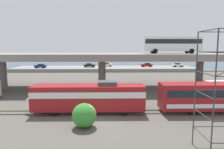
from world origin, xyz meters
TOP-DOWN VIEW (x-y plane):
  - ground_plane at (0.00, 0.00)m, footprint 260.00×260.00m
  - rail_strip_near at (0.00, 3.29)m, footprint 110.00×0.12m
  - rail_strip_far at (0.00, 4.71)m, footprint 110.00×0.12m
  - train_locomotive at (-2.00, 4.00)m, footprint 15.45×3.04m
  - highway_overpass at (0.00, 20.00)m, footprint 96.00×12.13m
  - transit_bus_on_overpass at (14.49, 20.40)m, footprint 12.00×2.68m
  - service_truck_west at (20.74, 11.03)m, footprint 6.80×2.46m
  - scaffolding_tower at (10.30, -6.79)m, footprint 3.25×3.25m
  - pier_parking_lot at (0.00, 55.00)m, footprint 67.12×13.54m
  - parked_car_0 at (-23.24, 52.23)m, footprint 4.10×1.96m
  - parked_car_1 at (0.84, 57.84)m, footprint 4.03×2.00m
  - parked_car_2 at (16.13, 56.05)m, footprint 4.26×1.91m
  - parked_car_3 at (28.02, 55.54)m, footprint 4.17×2.00m
  - parked_car_4 at (-5.78, 54.80)m, footprint 4.18×1.99m
  - harbor_water at (0.00, 78.00)m, footprint 140.00×36.00m
  - shrub_right at (-1.30, -1.01)m, footprint 2.62×2.62m

SIDE VIEW (x-z plane):
  - ground_plane at x=0.00m, z-range 0.00..0.00m
  - harbor_water at x=0.00m, z-range 0.00..0.01m
  - rail_strip_near at x=0.00m, z-range 0.00..0.12m
  - rail_strip_far at x=0.00m, z-range 0.00..0.12m
  - pier_parking_lot at x=0.00m, z-range 0.00..1.21m
  - shrub_right at x=-1.30m, z-range 0.00..2.62m
  - service_truck_west at x=20.74m, z-range 0.12..3.16m
  - parked_car_0 at x=-23.24m, z-range 1.23..2.73m
  - parked_car_1 at x=0.84m, z-range 1.23..2.73m
  - parked_car_2 at x=16.13m, z-range 1.23..2.73m
  - parked_car_4 at x=-5.78m, z-range 1.23..2.73m
  - parked_car_3 at x=28.02m, z-range 1.23..2.73m
  - train_locomotive at x=-2.00m, z-range 0.10..4.28m
  - scaffolding_tower at x=10.30m, z-range 0.31..10.18m
  - highway_overpass at x=0.00m, z-range 2.85..10.17m
  - transit_bus_on_overpass at x=14.49m, z-range 7.67..11.07m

